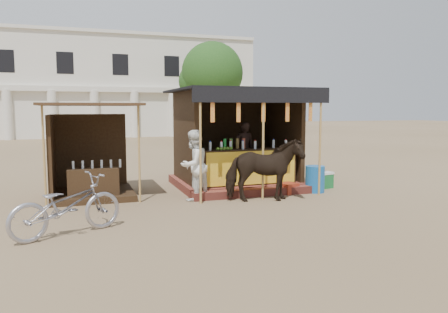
% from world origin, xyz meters
% --- Properties ---
extents(ground, '(120.00, 120.00, 0.00)m').
position_xyz_m(ground, '(0.00, 0.00, 0.00)').
color(ground, '#846B4C').
rests_on(ground, ground).
extents(main_stall, '(3.60, 3.61, 2.78)m').
position_xyz_m(main_stall, '(1.01, 3.36, 1.02)').
color(main_stall, brown).
rests_on(main_stall, ground).
extents(secondary_stall, '(2.40, 2.40, 2.38)m').
position_xyz_m(secondary_stall, '(-3.17, 3.24, 0.85)').
color(secondary_stall, '#332312').
rests_on(secondary_stall, ground).
extents(cow, '(1.94, 1.14, 1.54)m').
position_xyz_m(cow, '(0.91, 1.28, 0.77)').
color(cow, black).
rests_on(cow, ground).
extents(motorbike, '(2.16, 1.52, 1.08)m').
position_xyz_m(motorbike, '(-3.55, -0.21, 0.54)').
color(motorbike, '#A1A0A9').
rests_on(motorbike, ground).
extents(bystander, '(1.07, 1.02, 1.73)m').
position_xyz_m(bystander, '(-0.65, 2.00, 0.87)').
color(bystander, white).
rests_on(bystander, ground).
extents(blue_barrel, '(0.67, 0.67, 0.71)m').
position_xyz_m(blue_barrel, '(2.71, 1.95, 0.36)').
color(blue_barrel, '#155AA2').
rests_on(blue_barrel, ground).
extents(red_crate, '(0.55, 0.53, 0.28)m').
position_xyz_m(red_crate, '(1.94, 2.00, 0.14)').
color(red_crate, maroon).
rests_on(red_crate, ground).
extents(cooler, '(0.73, 0.59, 0.46)m').
position_xyz_m(cooler, '(3.17, 2.41, 0.23)').
color(cooler, '#17692E').
rests_on(cooler, ground).
extents(background_building, '(26.00, 7.45, 8.18)m').
position_xyz_m(background_building, '(-2.00, 29.94, 3.98)').
color(background_building, silver).
rests_on(background_building, ground).
extents(tree, '(4.50, 4.40, 7.00)m').
position_xyz_m(tree, '(5.81, 22.14, 4.63)').
color(tree, '#382314').
rests_on(tree, ground).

